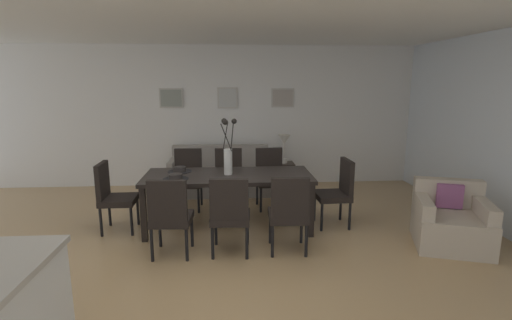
{
  "coord_description": "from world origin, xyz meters",
  "views": [
    {
      "loc": [
        0.12,
        -3.94,
        1.94
      ],
      "look_at": [
        0.49,
        1.25,
        0.87
      ],
      "focal_mm": 26.65,
      "sensor_mm": 36.0,
      "label": 1
    }
  ],
  "objects_px": {
    "sofa": "(221,176)",
    "side_table": "(284,177)",
    "dining_chair_near_left": "(170,214)",
    "dining_chair_mid_right": "(270,175)",
    "framed_picture_right": "(283,98)",
    "dining_chair_mid_left": "(289,211)",
    "bowl_near_right": "(180,169)",
    "dining_chair_far_left": "(230,212)",
    "framed_picture_center": "(228,98)",
    "centerpiece_vase": "(228,153)",
    "dining_table": "(228,179)",
    "dining_chair_near_right": "(188,176)",
    "dining_chair_head_west": "(112,193)",
    "bowl_near_left": "(176,176)",
    "dining_chair_far_right": "(228,176)",
    "framed_picture_left": "(171,98)",
    "dining_chair_head_east": "(338,189)",
    "armchair": "(451,222)",
    "table_lamp": "(284,142)"
  },
  "relations": [
    {
      "from": "sofa",
      "to": "side_table",
      "type": "distance_m",
      "value": 1.13
    },
    {
      "from": "dining_chair_near_left",
      "to": "dining_chair_mid_right",
      "type": "height_order",
      "value": "same"
    },
    {
      "from": "side_table",
      "to": "framed_picture_right",
      "type": "height_order",
      "value": "framed_picture_right"
    },
    {
      "from": "dining_chair_mid_left",
      "to": "bowl_near_right",
      "type": "bearing_deg",
      "value": 142.23
    },
    {
      "from": "dining_chair_far_left",
      "to": "sofa",
      "type": "xyz_separation_m",
      "value": [
        -0.16,
        2.59,
        -0.23
      ]
    },
    {
      "from": "bowl_near_right",
      "to": "framed_picture_center",
      "type": "height_order",
      "value": "framed_picture_center"
    },
    {
      "from": "centerpiece_vase",
      "to": "bowl_near_right",
      "type": "relative_size",
      "value": 4.32
    },
    {
      "from": "dining_table",
      "to": "dining_chair_near_right",
      "type": "xyz_separation_m",
      "value": [
        -0.63,
        0.88,
        -0.16
      ]
    },
    {
      "from": "dining_chair_head_west",
      "to": "framed_picture_right",
      "type": "height_order",
      "value": "framed_picture_right"
    },
    {
      "from": "dining_chair_near_right",
      "to": "bowl_near_left",
      "type": "height_order",
      "value": "dining_chair_near_right"
    },
    {
      "from": "framed_picture_center",
      "to": "framed_picture_right",
      "type": "distance_m",
      "value": 1.03
    },
    {
      "from": "dining_chair_mid_left",
      "to": "centerpiece_vase",
      "type": "distance_m",
      "value": 1.19
    },
    {
      "from": "dining_chair_far_left",
      "to": "framed_picture_right",
      "type": "relative_size",
      "value": 2.16
    },
    {
      "from": "dining_chair_near_right",
      "to": "sofa",
      "type": "distance_m",
      "value": 1.02
    },
    {
      "from": "dining_chair_far_right",
      "to": "centerpiece_vase",
      "type": "distance_m",
      "value": 1.0
    },
    {
      "from": "dining_chair_near_right",
      "to": "sofa",
      "type": "xyz_separation_m",
      "value": [
        0.49,
        0.87,
        -0.23
      ]
    },
    {
      "from": "dining_chair_mid_left",
      "to": "bowl_near_left",
      "type": "bearing_deg",
      "value": 154.75
    },
    {
      "from": "framed_picture_left",
      "to": "dining_chair_head_east",
      "type": "bearing_deg",
      "value": -41.91
    },
    {
      "from": "dining_chair_mid_left",
      "to": "armchair",
      "type": "bearing_deg",
      "value": 2.64
    },
    {
      "from": "dining_chair_mid_left",
      "to": "framed_picture_center",
      "type": "height_order",
      "value": "framed_picture_center"
    },
    {
      "from": "dining_chair_far_left",
      "to": "dining_chair_mid_right",
      "type": "height_order",
      "value": "same"
    },
    {
      "from": "dining_chair_near_right",
      "to": "dining_chair_far_right",
      "type": "bearing_deg",
      "value": -2.61
    },
    {
      "from": "armchair",
      "to": "table_lamp",
      "type": "bearing_deg",
      "value": 124.67
    },
    {
      "from": "bowl_near_right",
      "to": "framed_picture_center",
      "type": "distance_m",
      "value": 2.3
    },
    {
      "from": "dining_chair_far_right",
      "to": "side_table",
      "type": "xyz_separation_m",
      "value": [
        0.99,
        0.83,
        -0.25
      ]
    },
    {
      "from": "armchair",
      "to": "dining_chair_head_east",
      "type": "bearing_deg",
      "value": 148.63
    },
    {
      "from": "bowl_near_right",
      "to": "dining_table",
      "type": "bearing_deg",
      "value": -17.11
    },
    {
      "from": "dining_chair_far_right",
      "to": "framed_picture_left",
      "type": "distance_m",
      "value": 2.06
    },
    {
      "from": "dining_chair_far_right",
      "to": "framed_picture_right",
      "type": "relative_size",
      "value": 2.16
    },
    {
      "from": "centerpiece_vase",
      "to": "side_table",
      "type": "xyz_separation_m",
      "value": [
        0.99,
        1.69,
        -0.76
      ]
    },
    {
      "from": "centerpiece_vase",
      "to": "side_table",
      "type": "bearing_deg",
      "value": 59.68
    },
    {
      "from": "dining_chair_far_right",
      "to": "armchair",
      "type": "relative_size",
      "value": 0.91
    },
    {
      "from": "side_table",
      "to": "armchair",
      "type": "bearing_deg",
      "value": -55.33
    },
    {
      "from": "bowl_near_right",
      "to": "side_table",
      "type": "relative_size",
      "value": 0.33
    },
    {
      "from": "dining_chair_near_left",
      "to": "sofa",
      "type": "xyz_separation_m",
      "value": [
        0.5,
        2.59,
        -0.23
      ]
    },
    {
      "from": "dining_chair_head_east",
      "to": "bowl_near_right",
      "type": "distance_m",
      "value": 2.17
    },
    {
      "from": "dining_table",
      "to": "dining_chair_mid_left",
      "type": "height_order",
      "value": "dining_chair_mid_left"
    },
    {
      "from": "dining_chair_mid_right",
      "to": "bowl_near_right",
      "type": "height_order",
      "value": "dining_chair_mid_right"
    },
    {
      "from": "centerpiece_vase",
      "to": "dining_chair_mid_left",
      "type": "bearing_deg",
      "value": -50.92
    },
    {
      "from": "armchair",
      "to": "dining_chair_mid_right",
      "type": "bearing_deg",
      "value": 141.57
    },
    {
      "from": "dining_chair_far_right",
      "to": "centerpiece_vase",
      "type": "xyz_separation_m",
      "value": [
        0.0,
        -0.85,
        0.51
      ]
    },
    {
      "from": "centerpiece_vase",
      "to": "side_table",
      "type": "relative_size",
      "value": 1.41
    },
    {
      "from": "side_table",
      "to": "dining_chair_near_left",
      "type": "bearing_deg",
      "value": -122.86
    },
    {
      "from": "dining_chair_head_east",
      "to": "bowl_near_right",
      "type": "bearing_deg",
      "value": 174.0
    },
    {
      "from": "dining_chair_far_left",
      "to": "framed_picture_center",
      "type": "bearing_deg",
      "value": 90.29
    },
    {
      "from": "table_lamp",
      "to": "dining_table",
      "type": "bearing_deg",
      "value": -120.32
    },
    {
      "from": "dining_chair_head_west",
      "to": "side_table",
      "type": "relative_size",
      "value": 1.77
    },
    {
      "from": "dining_chair_mid_left",
      "to": "bowl_near_left",
      "type": "distance_m",
      "value": 1.51
    },
    {
      "from": "dining_table",
      "to": "framed_picture_center",
      "type": "height_order",
      "value": "framed_picture_center"
    },
    {
      "from": "bowl_near_left",
      "to": "sofa",
      "type": "relative_size",
      "value": 0.1
    }
  ]
}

